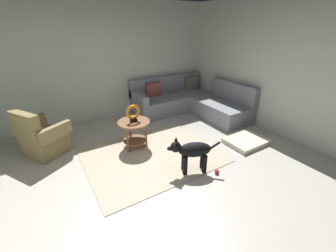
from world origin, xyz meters
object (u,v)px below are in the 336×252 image
(armchair, at_px, (42,138))
(torus_sculpture, at_px, (133,113))
(dog_bed_mat, at_px, (246,141))
(dog, at_px, (192,151))
(side_table, at_px, (134,127))
(sectional_couch, at_px, (189,102))
(dog_toy_ball, at_px, (217,172))

(armchair, height_order, torus_sculpture, armchair)
(dog_bed_mat, relative_size, dog, 1.00)
(torus_sculpture, bearing_deg, armchair, 157.19)
(side_table, bearing_deg, armchair, 157.19)
(side_table, relative_size, torus_sculpture, 1.84)
(sectional_couch, height_order, torus_sculpture, sectional_couch)
(side_table, distance_m, dog_toy_ball, 1.69)
(torus_sculpture, relative_size, dog_bed_mat, 0.41)
(dog_bed_mat, distance_m, dog, 1.54)
(dog_bed_mat, bearing_deg, sectional_couch, 89.84)
(armchair, xyz_separation_m, dog, (1.96, -1.81, 0.05))
(sectional_couch, distance_m, dog, 2.57)
(dog, relative_size, dog_toy_ball, 10.79)
(sectional_couch, relative_size, armchair, 2.26)
(armchair, height_order, dog_toy_ball, armchair)
(torus_sculpture, xyz_separation_m, dog_toy_ball, (0.77, -1.45, -0.67))
(side_table, height_order, dog_toy_ball, side_table)
(sectional_couch, xyz_separation_m, armchair, (-3.47, -0.27, 0.03))
(side_table, distance_m, dog, 1.27)
(armchair, height_order, dog, armchair)
(dog_bed_mat, relative_size, dog_toy_ball, 10.83)
(side_table, xyz_separation_m, dog_toy_ball, (0.77, -1.45, -0.38))
(sectional_couch, height_order, dog_toy_ball, sectional_couch)
(dog_toy_ball, bearing_deg, side_table, 117.86)
(torus_sculpture, bearing_deg, dog, -68.85)
(side_table, height_order, dog, dog)
(armchair, bearing_deg, torus_sculpture, 35.67)
(sectional_couch, relative_size, torus_sculpture, 6.90)
(armchair, distance_m, dog_bed_mat, 3.85)
(side_table, relative_size, dog, 0.75)
(side_table, bearing_deg, torus_sculpture, 0.00)
(sectional_couch, bearing_deg, side_table, -155.24)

